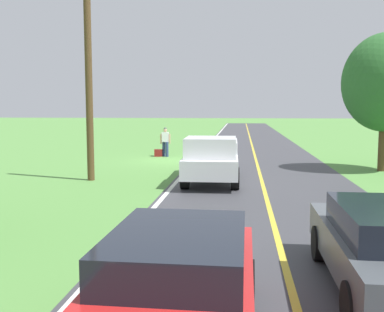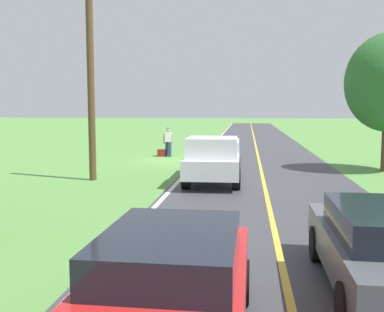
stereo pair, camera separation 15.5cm
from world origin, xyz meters
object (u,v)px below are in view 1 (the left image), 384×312
object	(u,v)px
hitchhiker_walking	(165,140)
sedan_ahead_same_lane	(176,287)
pickup_truck_passing	(212,158)
utility_pole_roadside	(89,89)
suitcase_carried	(158,153)

from	to	relation	value
hitchhiker_walking	sedan_ahead_same_lane	distance (m)	21.65
hitchhiker_walking	pickup_truck_passing	xyz separation A→B (m)	(-3.36, 9.10, -0.01)
sedan_ahead_same_lane	utility_pole_roadside	distance (m)	13.64
hitchhiker_walking	utility_pole_roadside	bearing A→B (deg)	80.55
hitchhiker_walking	suitcase_carried	bearing A→B (deg)	13.54
hitchhiker_walking	sedan_ahead_same_lane	xyz separation A→B (m)	(-3.73, 21.33, -0.23)
utility_pole_roadside	pickup_truck_passing	bearing A→B (deg)	179.57
suitcase_carried	sedan_ahead_same_lane	size ratio (longest dim) A/B	0.10
hitchhiker_walking	pickup_truck_passing	world-z (taller)	pickup_truck_passing
sedan_ahead_same_lane	utility_pole_roadside	bearing A→B (deg)	-66.87
hitchhiker_walking	utility_pole_roadside	distance (m)	9.57
suitcase_carried	utility_pole_roadside	size ratio (longest dim) A/B	0.06
pickup_truck_passing	utility_pole_roadside	distance (m)	5.55
sedan_ahead_same_lane	utility_pole_roadside	world-z (taller)	utility_pole_roadside
suitcase_carried	pickup_truck_passing	world-z (taller)	pickup_truck_passing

